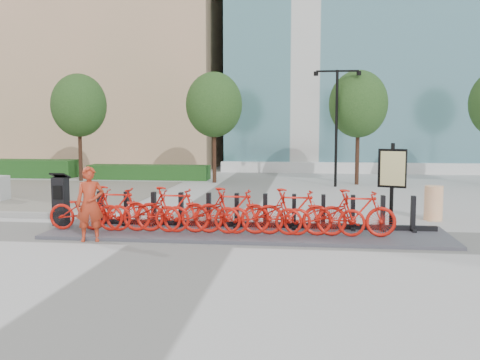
# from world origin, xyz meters

# --- Properties ---
(ground) EXTENTS (120.00, 120.00, 0.00)m
(ground) POSITION_xyz_m (0.00, 0.00, 0.00)
(ground) COLOR #A5A5A5
(hedge_b) EXTENTS (6.00, 1.20, 0.70)m
(hedge_b) POSITION_xyz_m (-5.00, 13.20, 0.35)
(hedge_b) COLOR #244A20
(hedge_b) RESTS_ON ground
(tree_0) EXTENTS (2.60, 2.60, 5.10)m
(tree_0) POSITION_xyz_m (-8.00, 12.00, 3.59)
(tree_0) COLOR #43291C
(tree_0) RESTS_ON ground
(tree_1) EXTENTS (2.60, 2.60, 5.10)m
(tree_1) POSITION_xyz_m (-1.50, 12.00, 3.59)
(tree_1) COLOR #43291C
(tree_1) RESTS_ON ground
(tree_2) EXTENTS (2.60, 2.60, 5.10)m
(tree_2) POSITION_xyz_m (5.00, 12.00, 3.59)
(tree_2) COLOR #43291C
(tree_2) RESTS_ON ground
(streetlamp) EXTENTS (2.00, 0.20, 5.00)m
(streetlamp) POSITION_xyz_m (4.00, 11.00, 3.13)
(streetlamp) COLOR black
(streetlamp) RESTS_ON ground
(dock_pad) EXTENTS (9.60, 2.40, 0.08)m
(dock_pad) POSITION_xyz_m (1.30, 0.30, 0.04)
(dock_pad) COLOR #43424B
(dock_pad) RESTS_ON ground
(dock_rail_posts) EXTENTS (8.02, 0.50, 0.85)m
(dock_rail_posts) POSITION_xyz_m (1.36, 0.77, 0.51)
(dock_rail_posts) COLOR black
(dock_rail_posts) RESTS_ON dock_pad
(bike_0) EXTENTS (1.87, 0.65, 0.98)m
(bike_0) POSITION_xyz_m (-2.60, -0.05, 0.57)
(bike_0) COLOR red
(bike_0) RESTS_ON dock_pad
(bike_1) EXTENTS (1.82, 0.51, 1.09)m
(bike_1) POSITION_xyz_m (-1.88, -0.05, 0.63)
(bike_1) COLOR red
(bike_1) RESTS_ON dock_pad
(bike_2) EXTENTS (1.87, 0.65, 0.98)m
(bike_2) POSITION_xyz_m (-1.16, -0.05, 0.57)
(bike_2) COLOR red
(bike_2) RESTS_ON dock_pad
(bike_3) EXTENTS (1.82, 0.51, 1.09)m
(bike_3) POSITION_xyz_m (-0.44, -0.05, 0.63)
(bike_3) COLOR red
(bike_3) RESTS_ON dock_pad
(bike_4) EXTENTS (1.87, 0.65, 0.98)m
(bike_4) POSITION_xyz_m (0.28, -0.05, 0.57)
(bike_4) COLOR red
(bike_4) RESTS_ON dock_pad
(bike_5) EXTENTS (1.82, 0.51, 1.09)m
(bike_5) POSITION_xyz_m (1.00, -0.05, 0.63)
(bike_5) COLOR red
(bike_5) RESTS_ON dock_pad
(bike_6) EXTENTS (1.87, 0.65, 0.98)m
(bike_6) POSITION_xyz_m (1.72, -0.05, 0.57)
(bike_6) COLOR red
(bike_6) RESTS_ON dock_pad
(bike_7) EXTENTS (1.82, 0.51, 1.09)m
(bike_7) POSITION_xyz_m (2.44, -0.05, 0.63)
(bike_7) COLOR red
(bike_7) RESTS_ON dock_pad
(bike_8) EXTENTS (1.87, 0.65, 0.98)m
(bike_8) POSITION_xyz_m (3.16, -0.05, 0.57)
(bike_8) COLOR red
(bike_8) RESTS_ON dock_pad
(bike_9) EXTENTS (1.82, 0.51, 1.09)m
(bike_9) POSITION_xyz_m (3.88, -0.05, 0.63)
(bike_9) COLOR red
(bike_9) RESTS_ON dock_pad
(kiosk) EXTENTS (0.44, 0.38, 1.36)m
(kiosk) POSITION_xyz_m (-3.49, 0.47, 0.73)
(kiosk) COLOR black
(kiosk) RESTS_ON dock_pad
(worker_red) EXTENTS (0.71, 0.57, 1.71)m
(worker_red) POSITION_xyz_m (-2.13, -0.92, 0.85)
(worker_red) COLOR #AD3018
(worker_red) RESTS_ON ground
(construction_barrel) EXTENTS (0.59, 0.59, 0.96)m
(construction_barrel) POSITION_xyz_m (6.26, 2.88, 0.48)
(construction_barrel) COLOR orange
(construction_barrel) RESTS_ON ground
(map_sign) EXTENTS (0.71, 0.34, 2.19)m
(map_sign) POSITION_xyz_m (4.92, 1.58, 1.45)
(map_sign) COLOR black
(map_sign) RESTS_ON ground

